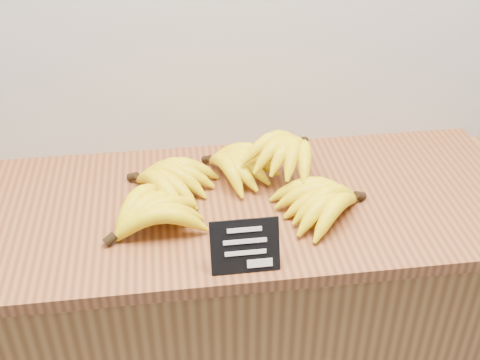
# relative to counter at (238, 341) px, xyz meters

# --- Properties ---
(counter) EXTENTS (1.42, 0.50, 0.90)m
(counter) POSITION_rel_counter_xyz_m (0.00, 0.00, 0.00)
(counter) COLOR #925F2F
(counter) RESTS_ON ground
(counter_top) EXTENTS (1.32, 0.54, 0.03)m
(counter_top) POSITION_rel_counter_xyz_m (0.00, 0.00, 0.47)
(counter_top) COLOR brown
(counter_top) RESTS_ON counter
(chalkboard_sign) EXTENTS (0.14, 0.04, 0.10)m
(chalkboard_sign) POSITION_rel_counter_xyz_m (-0.01, -0.22, 0.53)
(chalkboard_sign) COLOR black
(chalkboard_sign) RESTS_ON counter_top
(banana_pile) EXTENTS (0.57, 0.40, 0.12)m
(banana_pile) POSITION_rel_counter_xyz_m (-0.00, 0.01, 0.52)
(banana_pile) COLOR yellow
(banana_pile) RESTS_ON counter_top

